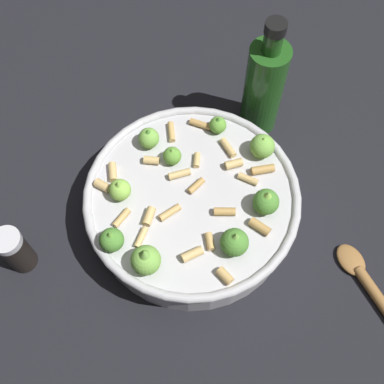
# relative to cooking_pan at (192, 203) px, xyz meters

# --- Properties ---
(ground_plane) EXTENTS (2.40, 2.40, 0.00)m
(ground_plane) POSITION_rel_cooking_pan_xyz_m (0.00, -0.00, -0.04)
(ground_plane) COLOR black
(cooking_pan) EXTENTS (0.31, 0.31, 0.12)m
(cooking_pan) POSITION_rel_cooking_pan_xyz_m (0.00, 0.00, 0.00)
(cooking_pan) COLOR #B7B7BC
(cooking_pan) RESTS_ON ground
(pepper_shaker) EXTENTS (0.04, 0.04, 0.09)m
(pepper_shaker) POSITION_rel_cooking_pan_xyz_m (0.20, 0.17, 0.00)
(pepper_shaker) COLOR black
(pepper_shaker) RESTS_ON ground
(olive_oil_bottle) EXTENTS (0.06, 0.06, 0.22)m
(olive_oil_bottle) POSITION_rel_cooking_pan_xyz_m (-0.03, -0.21, 0.05)
(olive_oil_bottle) COLOR #1E4C19
(olive_oil_bottle) RESTS_ON ground
(wooden_spoon) EXTENTS (0.18, 0.15, 0.02)m
(wooden_spoon) POSITION_rel_cooking_pan_xyz_m (-0.29, 0.01, -0.03)
(wooden_spoon) COLOR olive
(wooden_spoon) RESTS_ON ground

